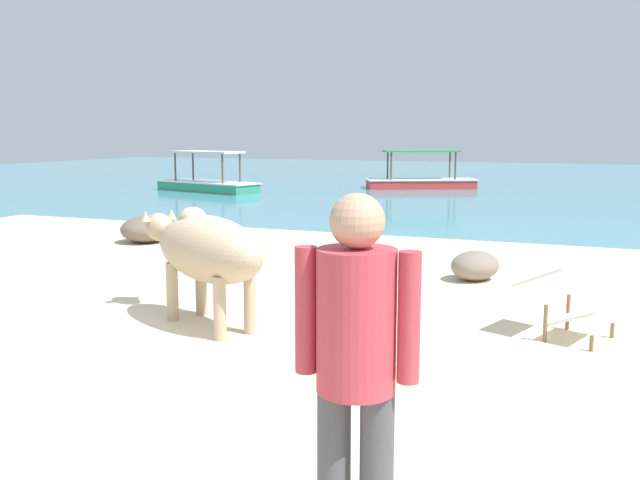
# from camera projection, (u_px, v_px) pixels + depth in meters

# --- Properties ---
(sand_beach) EXTENTS (18.00, 14.00, 0.04)m
(sand_beach) POSITION_uv_depth(u_px,v_px,m) (201.00, 350.00, 6.03)
(sand_beach) COLOR beige
(sand_beach) RESTS_ON ground
(water_surface) EXTENTS (60.00, 36.00, 0.03)m
(water_surface) POSITION_uv_depth(u_px,v_px,m) (508.00, 183.00, 26.22)
(water_surface) COLOR teal
(water_surface) RESTS_ON ground
(cow) EXTENTS (1.96, 1.31, 1.14)m
(cow) POSITION_uv_depth(u_px,v_px,m) (206.00, 249.00, 6.61)
(cow) COLOR tan
(cow) RESTS_ON sand_beach
(deck_chair_near) EXTENTS (0.90, 0.76, 0.68)m
(deck_chair_near) POSITION_uv_depth(u_px,v_px,m) (564.00, 296.00, 6.29)
(deck_chair_near) COLOR brown
(deck_chair_near) RESTS_ON sand_beach
(person_standing) EXTENTS (0.51, 0.32, 1.62)m
(person_standing) POSITION_uv_depth(u_px,v_px,m) (356.00, 360.00, 2.78)
(person_standing) COLOR #4C4C51
(person_standing) RESTS_ON sand_beach
(shore_rock_medium) EXTENTS (0.90, 0.96, 0.45)m
(shore_rock_medium) POSITION_uv_depth(u_px,v_px,m) (146.00, 229.00, 11.79)
(shore_rock_medium) COLOR #6B5B4C
(shore_rock_medium) RESTS_ON sand_beach
(shore_rock_small) EXTENTS (0.68, 0.69, 0.34)m
(shore_rock_small) POSITION_uv_depth(u_px,v_px,m) (373.00, 259.00, 9.33)
(shore_rock_small) COLOR #6B5B4C
(shore_rock_small) RESTS_ON sand_beach
(shore_rock_flat) EXTENTS (0.80, 0.86, 0.37)m
(shore_rock_flat) POSITION_uv_depth(u_px,v_px,m) (475.00, 266.00, 8.76)
(shore_rock_flat) COLOR gray
(shore_rock_flat) RESTS_ON sand_beach
(boat_green) EXTENTS (3.85, 2.09, 1.29)m
(boat_green) POSITION_uv_depth(u_px,v_px,m) (207.00, 183.00, 22.28)
(boat_green) COLOR #338E66
(boat_green) RESTS_ON water_surface
(boat_red) EXTENTS (3.82, 2.60, 1.29)m
(boat_red) POSITION_uv_depth(u_px,v_px,m) (421.00, 180.00, 23.49)
(boat_red) COLOR #C63833
(boat_red) RESTS_ON water_surface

